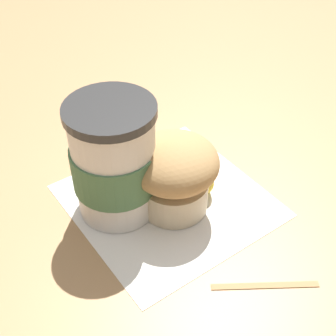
# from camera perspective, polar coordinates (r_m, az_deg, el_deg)

# --- Properties ---
(ground_plane) EXTENTS (3.00, 3.00, 0.00)m
(ground_plane) POSITION_cam_1_polar(r_m,az_deg,el_deg) (0.57, 0.00, -4.01)
(ground_plane) COLOR #A87C51
(paper_napkin) EXTENTS (0.23, 0.23, 0.00)m
(paper_napkin) POSITION_cam_1_polar(r_m,az_deg,el_deg) (0.57, 0.00, -3.95)
(paper_napkin) COLOR white
(paper_napkin) RESTS_ON ground_plane
(coffee_cup) EXTENTS (0.10, 0.10, 0.14)m
(coffee_cup) POSITION_cam_1_polar(r_m,az_deg,el_deg) (0.52, -6.55, 0.81)
(coffee_cup) COLOR silver
(coffee_cup) RESTS_ON paper_napkin
(muffin) EXTENTS (0.10, 0.10, 0.09)m
(muffin) POSITION_cam_1_polar(r_m,az_deg,el_deg) (0.53, 1.12, -0.33)
(muffin) COLOR beige
(muffin) RESTS_ON paper_napkin
(banana) EXTENTS (0.12, 0.19, 0.04)m
(banana) POSITION_cam_1_polar(r_m,az_deg,el_deg) (0.60, -2.60, 1.39)
(banana) COLOR gold
(banana) RESTS_ON paper_napkin
(wooden_stirrer) EXTENTS (0.09, 0.07, 0.00)m
(wooden_stirrer) POSITION_cam_1_polar(r_m,az_deg,el_deg) (0.50, 12.11, -13.53)
(wooden_stirrer) COLOR #9E7547
(wooden_stirrer) RESTS_ON ground_plane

